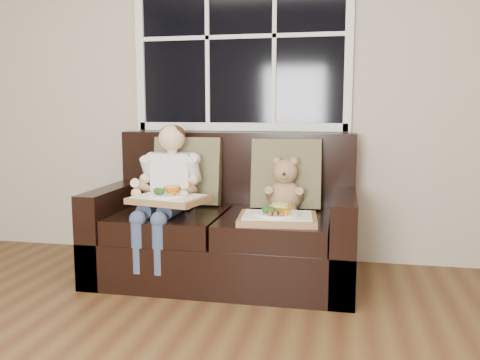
% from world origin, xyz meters
% --- Properties ---
extents(window_back, '(1.62, 0.04, 1.37)m').
position_xyz_m(window_back, '(-0.06, 2.48, 1.65)').
color(window_back, black).
rests_on(window_back, room_walls).
extents(loveseat, '(1.70, 0.92, 0.96)m').
position_xyz_m(loveseat, '(-0.06, 2.02, 0.31)').
color(loveseat, black).
rests_on(loveseat, ground).
extents(pillow_left, '(0.48, 0.24, 0.49)m').
position_xyz_m(pillow_left, '(-0.39, 2.17, 0.69)').
color(pillow_left, brown).
rests_on(pillow_left, loveseat).
extents(pillow_right, '(0.48, 0.25, 0.48)m').
position_xyz_m(pillow_right, '(0.32, 2.17, 0.68)').
color(pillow_right, brown).
rests_on(pillow_right, loveseat).
extents(child, '(0.39, 0.60, 0.88)m').
position_xyz_m(child, '(-0.44, 1.90, 0.65)').
color(child, silver).
rests_on(child, loveseat).
extents(teddy_bear, '(0.22, 0.28, 0.38)m').
position_xyz_m(teddy_bear, '(0.33, 2.03, 0.60)').
color(teddy_bear, '#9B7452').
rests_on(teddy_bear, loveseat).
extents(tray_left, '(0.51, 0.43, 0.10)m').
position_xyz_m(tray_left, '(-0.37, 1.72, 0.58)').
color(tray_left, '#956B43').
rests_on(tray_left, child).
extents(tray_right, '(0.50, 0.40, 0.11)m').
position_xyz_m(tray_right, '(0.32, 1.72, 0.48)').
color(tray_right, '#956B43').
rests_on(tray_right, loveseat).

